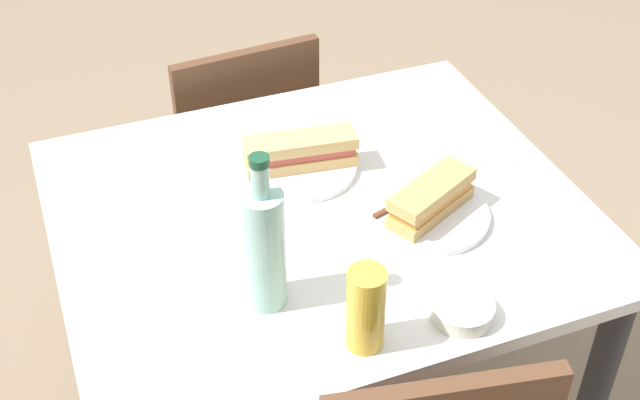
{
  "coord_description": "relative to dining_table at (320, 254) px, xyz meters",
  "views": [
    {
      "loc": [
        -0.47,
        -1.22,
        1.83
      ],
      "look_at": [
        0.0,
        0.0,
        0.79
      ],
      "focal_mm": 47.54,
      "sensor_mm": 36.0,
      "label": 1
    }
  ],
  "objects": [
    {
      "name": "beer_glass",
      "position": [
        -0.06,
        -0.36,
        0.2
      ],
      "size": [
        0.06,
        0.06,
        0.16
      ],
      "primitive_type": "cylinder",
      "color": "gold",
      "rests_on": "dining_table"
    },
    {
      "name": "paper_napkin",
      "position": [
        0.38,
        0.07,
        0.12
      ],
      "size": [
        0.15,
        0.15,
        0.0
      ],
      "primitive_type": "cube",
      "rotation": [
        0.0,
        0.0,
        -0.04
      ],
      "color": "white",
      "rests_on": "dining_table"
    },
    {
      "name": "baguette_sandwich_far",
      "position": [
        0.01,
        0.13,
        0.17
      ],
      "size": [
        0.24,
        0.1,
        0.07
      ],
      "color": "tan",
      "rests_on": "plate_far"
    },
    {
      "name": "knife_far",
      "position": [
        0.0,
        0.19,
        0.14
      ],
      "size": [
        0.18,
        0.01,
        0.01
      ],
      "color": "silver",
      "rests_on": "plate_far"
    },
    {
      "name": "plate_near",
      "position": [
        0.19,
        -0.11,
        0.13
      ],
      "size": [
        0.24,
        0.24,
        0.01
      ],
      "primitive_type": "cylinder",
      "color": "white",
      "rests_on": "dining_table"
    },
    {
      "name": "water_bottle",
      "position": [
        -0.18,
        -0.21,
        0.25
      ],
      "size": [
        0.07,
        0.07,
        0.31
      ],
      "color": "#99C6B7",
      "rests_on": "dining_table"
    },
    {
      "name": "olive_bowl",
      "position": [
        0.12,
        -0.36,
        0.14
      ],
      "size": [
        0.11,
        0.11,
        0.03
      ],
      "primitive_type": "cylinder",
      "color": "silver",
      "rests_on": "dining_table"
    },
    {
      "name": "chair_far",
      "position": [
        0.01,
        0.64,
        -0.17
      ],
      "size": [
        0.43,
        0.43,
        0.85
      ],
      "color": "brown",
      "rests_on": "ground"
    },
    {
      "name": "plate_far",
      "position": [
        0.01,
        0.13,
        0.13
      ],
      "size": [
        0.24,
        0.24,
        0.01
      ],
      "primitive_type": "cylinder",
      "color": "white",
      "rests_on": "dining_table"
    },
    {
      "name": "knife_near",
      "position": [
        0.15,
        -0.06,
        0.14
      ],
      "size": [
        0.18,
        0.06,
        0.01
      ],
      "color": "silver",
      "rests_on": "plate_near"
    },
    {
      "name": "dining_table",
      "position": [
        0.0,
        0.0,
        0.0
      ],
      "size": [
        1.04,
        0.88,
        0.77
      ],
      "color": "silver",
      "rests_on": "ground"
    },
    {
      "name": "baguette_sandwich_near",
      "position": [
        0.19,
        -0.11,
        0.17
      ],
      "size": [
        0.21,
        0.15,
        0.07
      ],
      "color": "tan",
      "rests_on": "plate_near"
    }
  ]
}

